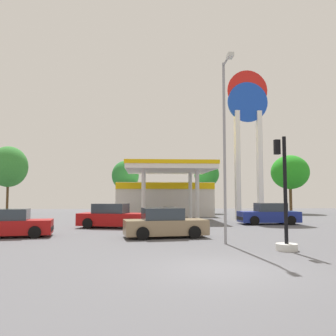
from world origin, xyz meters
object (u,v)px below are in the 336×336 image
object	(u,v)px
station_pole_sign	(248,126)
car_0	(269,215)
tree_2	(207,175)
corner_streetlamp	(225,134)
car_2	(11,224)
car_1	(113,217)
tree_3	(290,172)
tree_1	(125,176)
tree_0	(8,167)
traffic_signal_0	(285,218)
car_3	(165,224)

from	to	relation	value
station_pole_sign	car_0	world-z (taller)	station_pole_sign
tree_2	corner_streetlamp	world-z (taller)	corner_streetlamp
station_pole_sign	corner_streetlamp	size ratio (longest dim) A/B	1.61
car_2	corner_streetlamp	xyz separation A→B (m)	(10.08, -3.36, 4.06)
car_1	tree_3	distance (m)	25.54
tree_2	station_pole_sign	bearing A→B (deg)	-82.89
tree_1	tree_0	bearing A→B (deg)	-179.88
tree_0	tree_2	xyz separation A→B (m)	(22.07, 1.61, -0.67)
station_pole_sign	tree_3	size ratio (longest dim) A/B	1.92
station_pole_sign	traffic_signal_0	size ratio (longest dim) A/B	2.97
tree_2	car_3	bearing A→B (deg)	-105.04
car_0	tree_1	xyz separation A→B (m)	(-11.01, 14.54, 3.54)
station_pole_sign	car_2	world-z (taller)	station_pole_sign
traffic_signal_0	tree_3	xyz separation A→B (m)	(11.55, 26.76, 3.51)
tree_3	car_1	bearing A→B (deg)	-138.35
car_3	car_0	bearing A→B (deg)	43.55
car_3	tree_3	distance (m)	27.61
tree_1	corner_streetlamp	bearing A→B (deg)	-77.54
car_1	tree_2	bearing A→B (deg)	62.72
station_pole_sign	corner_streetlamp	distance (m)	15.88
traffic_signal_0	tree_3	size ratio (longest dim) A/B	0.65
station_pole_sign	tree_2	size ratio (longest dim) A/B	2.14
car_1	traffic_signal_0	distance (m)	12.39
car_1	corner_streetlamp	distance (m)	10.63
car_3	corner_streetlamp	size ratio (longest dim) A/B	0.53
station_pole_sign	tree_1	size ratio (longest dim) A/B	2.18
car_3	corner_streetlamp	bearing A→B (deg)	-47.86
car_1	tree_3	bearing A→B (deg)	41.65
traffic_signal_0	tree_0	bearing A→B (deg)	126.91
car_3	car_2	bearing A→B (deg)	175.09
tree_3	traffic_signal_0	bearing A→B (deg)	-113.35
car_1	tree_0	bearing A→B (deg)	127.37
car_1	tree_3	xyz separation A→B (m)	(18.85, 16.77, 4.01)
car_3	station_pole_sign	bearing A→B (deg)	56.50
station_pole_sign	car_1	bearing A→B (deg)	-149.65
car_2	tree_1	distance (m)	22.24
car_2	corner_streetlamp	world-z (taller)	corner_streetlamp
car_0	tree_1	bearing A→B (deg)	127.14
car_3	tree_0	bearing A→B (deg)	125.39
car_1	tree_1	bearing A→B (deg)	90.07
car_1	tree_3	world-z (taller)	tree_3
car_0	car_2	size ratio (longest dim) A/B	1.03
car_3	tree_0	world-z (taller)	tree_0
tree_3	tree_2	bearing A→B (deg)	171.32
station_pole_sign	tree_2	bearing A→B (deg)	97.11
station_pole_sign	car_2	xyz separation A→B (m)	(-15.48, -11.20, -7.36)
car_0	traffic_signal_0	world-z (taller)	traffic_signal_0
traffic_signal_0	tree_1	xyz separation A→B (m)	(-7.32, 26.62, 3.02)
tree_0	car_0	bearing A→B (deg)	-31.52
car_0	traffic_signal_0	distance (m)	12.64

